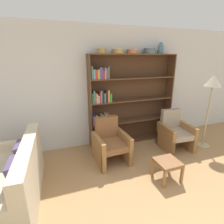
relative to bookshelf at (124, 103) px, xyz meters
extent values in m
cube|color=silver|center=(-0.23, 0.17, 0.35)|extent=(12.00, 0.06, 2.75)
cube|color=brown|center=(-0.85, -0.02, 0.05)|extent=(0.02, 0.30, 2.14)
cube|color=brown|center=(1.25, -0.02, 0.05)|extent=(0.02, 0.30, 2.14)
cube|color=brown|center=(0.20, -0.02, 1.11)|extent=(2.07, 0.30, 0.03)
cube|color=brown|center=(0.20, -0.02, -1.01)|extent=(2.07, 0.30, 0.03)
cube|color=#492F1E|center=(0.20, 0.12, 0.05)|extent=(2.07, 0.01, 2.14)
cube|color=#4C756B|center=(-0.80, -0.09, -0.86)|extent=(0.02, 0.12, 0.28)
cube|color=#994C99|center=(-0.78, -0.06, -0.88)|extent=(0.03, 0.18, 0.24)
cube|color=#334CB2|center=(-0.74, -0.06, -0.87)|extent=(0.03, 0.20, 0.26)
cube|color=#B2A899|center=(-0.71, -0.05, -0.89)|extent=(0.03, 0.20, 0.22)
cube|color=#994C99|center=(-0.67, -0.07, -0.91)|extent=(0.04, 0.16, 0.17)
cube|color=white|center=(-0.62, -0.06, -0.89)|extent=(0.04, 0.19, 0.23)
cube|color=white|center=(-0.59, -0.06, -0.89)|extent=(0.02, 0.18, 0.22)
cube|color=#669EB2|center=(-0.55, -0.09, -0.89)|extent=(0.04, 0.13, 0.22)
cube|color=#994C99|center=(-0.51, -0.06, -0.90)|extent=(0.02, 0.18, 0.21)
cube|color=#994C99|center=(-0.49, -0.07, -0.88)|extent=(0.02, 0.17, 0.23)
cube|color=#388C47|center=(-0.46, -0.06, -0.90)|extent=(0.03, 0.18, 0.19)
cube|color=gold|center=(-0.43, -0.06, -0.87)|extent=(0.02, 0.18, 0.27)
cube|color=#4C756B|center=(-0.41, -0.09, -0.87)|extent=(0.02, 0.13, 0.25)
cube|color=red|center=(-0.37, -0.08, -0.87)|extent=(0.04, 0.15, 0.27)
cube|color=black|center=(-0.33, -0.06, -0.89)|extent=(0.04, 0.18, 0.22)
cube|color=#7F6B4C|center=(-0.30, -0.07, -0.89)|extent=(0.02, 0.17, 0.22)
cube|color=brown|center=(0.20, -0.02, -0.46)|extent=(2.07, 0.30, 0.02)
cube|color=#994C99|center=(-0.80, -0.06, -0.34)|extent=(0.03, 0.19, 0.23)
cube|color=#334CB2|center=(-0.75, -0.07, -0.32)|extent=(0.04, 0.17, 0.26)
cube|color=gold|center=(-0.71, -0.07, -0.34)|extent=(0.04, 0.16, 0.22)
cube|color=gold|center=(-0.67, -0.08, -0.35)|extent=(0.03, 0.14, 0.20)
cube|color=#4C756B|center=(-0.63, -0.05, -0.36)|extent=(0.04, 0.20, 0.18)
cube|color=#B2A899|center=(-0.58, -0.05, -0.34)|extent=(0.04, 0.20, 0.23)
cube|color=#669EB2|center=(-0.54, -0.06, -0.35)|extent=(0.04, 0.18, 0.20)
cube|color=#B2A899|center=(-0.50, -0.08, -0.32)|extent=(0.02, 0.15, 0.26)
cube|color=gold|center=(-0.46, -0.08, -0.34)|extent=(0.04, 0.15, 0.22)
cube|color=orange|center=(-0.43, -0.09, -0.32)|extent=(0.02, 0.13, 0.25)
cube|color=brown|center=(0.20, -0.02, 0.06)|extent=(2.07, 0.30, 0.02)
cube|color=#388C47|center=(-0.80, -0.08, 0.19)|extent=(0.02, 0.15, 0.23)
cube|color=#4C756B|center=(-0.76, -0.07, 0.21)|extent=(0.03, 0.17, 0.28)
cube|color=#994C99|center=(-0.73, -0.09, 0.19)|extent=(0.02, 0.13, 0.23)
cube|color=gold|center=(-0.70, -0.08, 0.18)|extent=(0.03, 0.15, 0.21)
cube|color=#B2A899|center=(-0.67, -0.08, 0.16)|extent=(0.04, 0.14, 0.17)
cube|color=red|center=(-0.63, -0.09, 0.19)|extent=(0.02, 0.12, 0.24)
cube|color=#669EB2|center=(-0.60, -0.05, 0.21)|extent=(0.02, 0.20, 0.27)
cube|color=black|center=(-0.56, -0.08, 0.21)|extent=(0.04, 0.14, 0.27)
cube|color=#669EB2|center=(-0.52, -0.08, 0.18)|extent=(0.02, 0.15, 0.21)
cube|color=black|center=(-0.49, -0.07, 0.20)|extent=(0.04, 0.18, 0.25)
cube|color=orange|center=(-0.43, -0.09, 0.21)|extent=(0.04, 0.13, 0.27)
cube|color=#388C47|center=(-0.38, -0.07, 0.17)|extent=(0.04, 0.17, 0.20)
cube|color=brown|center=(0.20, -0.02, 0.58)|extent=(2.07, 0.30, 0.02)
cube|color=#4C756B|center=(-0.80, -0.09, 0.73)|extent=(0.03, 0.13, 0.27)
cube|color=#669EB2|center=(-0.75, -0.06, 0.70)|extent=(0.04, 0.19, 0.21)
cube|color=red|center=(-0.71, -0.06, 0.70)|extent=(0.04, 0.18, 0.20)
cube|color=gold|center=(-0.67, -0.08, 0.69)|extent=(0.03, 0.14, 0.19)
cube|color=#B2A899|center=(-0.64, -0.06, 0.70)|extent=(0.02, 0.18, 0.21)
cube|color=#334CB2|center=(-0.60, -0.07, 0.72)|extent=(0.04, 0.17, 0.25)
cube|color=red|center=(-0.56, -0.07, 0.71)|extent=(0.02, 0.16, 0.23)
cube|color=red|center=(-0.54, -0.08, 0.69)|extent=(0.02, 0.15, 0.18)
cube|color=#669EB2|center=(-0.51, -0.08, 0.72)|extent=(0.03, 0.16, 0.24)
cube|color=red|center=(-0.47, -0.07, 0.71)|extent=(0.03, 0.17, 0.22)
cube|color=#4C756B|center=(-0.43, -0.07, 0.73)|extent=(0.03, 0.17, 0.26)
cylinder|color=tan|center=(-0.54, -0.02, 1.17)|extent=(0.18, 0.18, 0.10)
torus|color=tan|center=(-0.54, -0.02, 1.21)|extent=(0.20, 0.20, 0.02)
cylinder|color=tan|center=(-0.18, -0.02, 1.17)|extent=(0.25, 0.25, 0.09)
torus|color=tan|center=(-0.18, -0.02, 1.21)|extent=(0.27, 0.27, 0.02)
cylinder|color=#C67547|center=(0.17, -0.02, 1.16)|extent=(0.24, 0.24, 0.09)
torus|color=#C67547|center=(0.17, -0.02, 1.20)|extent=(0.27, 0.27, 0.02)
cylinder|color=slate|center=(0.61, -0.02, 1.18)|extent=(0.27, 0.27, 0.12)
torus|color=slate|center=(0.61, -0.02, 1.23)|extent=(0.30, 0.30, 0.02)
cylinder|color=slate|center=(0.90, -0.02, 1.22)|extent=(0.13, 0.13, 0.20)
cylinder|color=slate|center=(0.90, -0.02, 1.35)|extent=(0.07, 0.07, 0.05)
cube|color=beige|center=(-2.42, -1.24, -0.80)|extent=(1.01, 1.77, 0.45)
cube|color=beige|center=(-2.04, -1.26, -0.35)|extent=(0.26, 1.73, 0.45)
cube|color=beige|center=(-2.39, -0.44, -0.72)|extent=(0.94, 0.16, 0.61)
cube|color=#5B4C75|center=(-2.18, -1.50, -0.40)|extent=(0.19, 0.37, 0.37)
cube|color=#5B4C75|center=(-2.16, -1.00, -0.40)|extent=(0.19, 0.37, 0.37)
cube|color=olive|center=(-0.29, -1.05, -0.85)|extent=(0.07, 0.07, 0.35)
cube|color=olive|center=(-0.86, -1.08, -0.85)|extent=(0.07, 0.07, 0.35)
cube|color=olive|center=(-0.32, -0.44, -0.85)|extent=(0.07, 0.07, 0.35)
cube|color=olive|center=(-0.89, -0.47, -0.85)|extent=(0.07, 0.07, 0.35)
cube|color=brown|center=(-0.59, -0.76, -0.64)|extent=(0.51, 0.66, 0.12)
cube|color=brown|center=(-0.61, -0.48, -0.37)|extent=(0.49, 0.15, 0.48)
cube|color=olive|center=(-0.31, -0.74, -0.73)|extent=(0.12, 0.68, 0.59)
cube|color=olive|center=(-0.87, -0.77, -0.73)|extent=(0.12, 0.68, 0.59)
cube|color=olive|center=(1.26, -1.09, -0.85)|extent=(0.08, 0.08, 0.35)
cube|color=olive|center=(0.69, -1.04, -0.85)|extent=(0.08, 0.08, 0.35)
cube|color=olive|center=(1.31, -0.48, -0.85)|extent=(0.08, 0.08, 0.35)
cube|color=olive|center=(0.74, -0.43, -0.85)|extent=(0.08, 0.08, 0.35)
cube|color=tan|center=(1.00, -0.76, -0.64)|extent=(0.53, 0.68, 0.12)
cube|color=tan|center=(1.02, -0.48, -0.37)|extent=(0.49, 0.16, 0.48)
cube|color=olive|center=(1.28, -0.78, -0.73)|extent=(0.13, 0.68, 0.59)
cube|color=olive|center=(0.72, -0.74, -0.73)|extent=(0.13, 0.68, 0.59)
cylinder|color=tan|center=(1.73, -0.87, -1.02)|extent=(0.32, 0.32, 0.02)
cylinder|color=tan|center=(1.73, -0.87, -0.29)|extent=(0.04, 0.04, 1.44)
cone|color=#BCB29E|center=(1.73, -0.87, 0.55)|extent=(0.37, 0.37, 0.24)
cube|color=olive|center=(-0.04, -1.43, -0.87)|extent=(0.04, 0.04, 0.30)
cube|color=olive|center=(0.32, -1.43, -0.87)|extent=(0.04, 0.04, 0.30)
cube|color=olive|center=(-0.04, -1.78, -0.87)|extent=(0.04, 0.04, 0.30)
cube|color=olive|center=(0.32, -1.78, -0.87)|extent=(0.04, 0.04, 0.30)
cube|color=brown|center=(0.14, -1.60, -0.69)|extent=(0.39, 0.39, 0.06)
camera|label=1|loc=(-1.65, -3.75, 1.05)|focal=28.00mm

